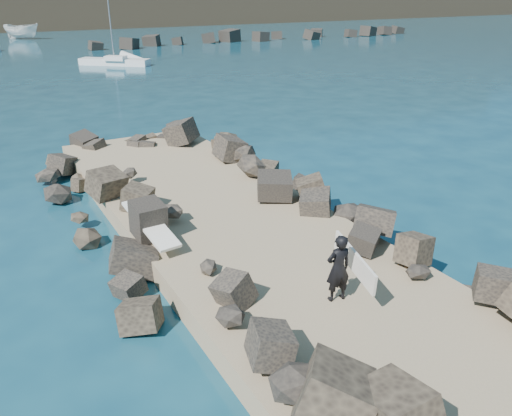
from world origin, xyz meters
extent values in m
plane|color=#0F384C|center=(0.00, 0.00, 0.00)|extent=(800.00, 800.00, 0.00)
cube|color=#8C7759|center=(0.00, -2.00, 0.30)|extent=(6.00, 26.00, 0.60)
cube|color=black|center=(-2.90, -1.50, 0.50)|extent=(2.60, 22.00, 1.00)
cube|color=black|center=(2.90, -1.50, 0.50)|extent=(2.60, 22.00, 1.00)
cube|color=black|center=(35.00, 55.00, 0.60)|extent=(52.00, 4.00, 1.20)
cube|color=white|center=(-2.61, 0.20, 1.04)|extent=(0.86, 2.50, 0.08)
imported|color=white|center=(3.19, 75.97, 1.18)|extent=(5.85, 5.99, 2.35)
imported|color=black|center=(0.03, -4.53, 1.40)|extent=(0.63, 0.46, 1.59)
cube|color=silver|center=(0.48, -4.53, 1.44)|extent=(0.54, 1.93, 0.62)
cube|color=white|center=(39.31, 95.16, 0.25)|extent=(1.79, 5.20, 0.80)
cylinder|color=gray|center=(39.31, 95.16, 3.40)|extent=(0.12, 0.12, 5.60)
cube|color=white|center=(39.31, 94.56, 0.75)|extent=(1.00, 1.52, 0.44)
cube|color=white|center=(7.40, 40.08, 0.25)|extent=(6.37, 5.85, 0.80)
cylinder|color=gray|center=(7.40, 40.08, 4.50)|extent=(0.12, 0.12, 7.81)
cube|color=white|center=(7.40, 39.52, 0.75)|extent=(2.24, 2.16, 0.44)
camera|label=1|loc=(-6.25, -11.78, 6.96)|focal=35.00mm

